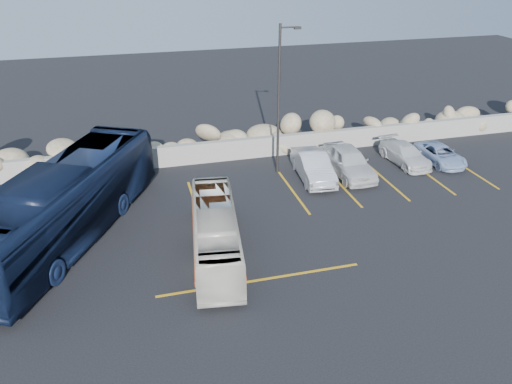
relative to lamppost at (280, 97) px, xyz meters
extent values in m
plane|color=black|center=(-2.56, -9.50, -4.30)|extent=(90.00, 90.00, 0.00)
cube|color=gray|center=(-2.56, 2.50, -3.70)|extent=(60.00, 0.40, 1.20)
cube|color=gold|center=(-5.06, -2.50, -4.29)|extent=(0.12, 5.00, 0.01)
cube|color=gold|center=(0.04, -2.50, -4.29)|extent=(0.12, 5.00, 0.01)
cube|color=gold|center=(2.74, -2.50, -4.29)|extent=(0.12, 5.00, 0.01)
cube|color=gold|center=(5.34, -2.50, -4.29)|extent=(0.12, 5.00, 0.01)
cube|color=gold|center=(7.94, -2.50, -4.29)|extent=(0.12, 5.00, 0.01)
cube|color=gold|center=(10.54, -2.50, -4.29)|extent=(0.12, 5.00, 0.01)
cube|color=gold|center=(-3.56, -9.30, -4.29)|extent=(8.00, 0.12, 0.01)
cylinder|color=#2F2C2A|center=(-0.06, 0.00, -0.30)|extent=(0.14, 0.14, 8.00)
cylinder|color=#2F2C2A|center=(0.39, 0.00, 3.50)|extent=(0.90, 0.08, 0.08)
cube|color=#2F2C2A|center=(0.84, 0.00, 3.45)|extent=(0.35, 0.18, 0.12)
imported|color=silver|center=(-4.87, -7.10, -3.27)|extent=(2.67, 7.53, 2.05)
imported|color=#0F1933|center=(-10.74, -4.14, -2.62)|extent=(8.06, 11.99, 3.36)
imported|color=silver|center=(3.66, -1.21, -3.52)|extent=(1.84, 4.53, 1.54)
imported|color=silver|center=(1.59, -1.22, -3.58)|extent=(1.88, 4.47, 1.44)
imported|color=silver|center=(7.48, -0.64, -3.73)|extent=(1.86, 3.99, 1.13)
imported|color=#94ABD2|center=(9.51, -1.10, -3.79)|extent=(1.75, 3.67, 1.01)
camera|label=1|loc=(-7.72, -24.25, 7.35)|focal=35.00mm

